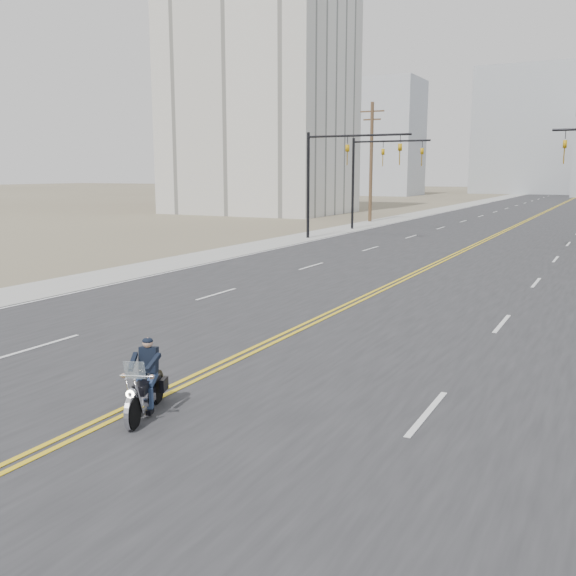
{
  "coord_description": "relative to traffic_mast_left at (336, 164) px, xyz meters",
  "views": [
    {
      "loc": [
        7.9,
        -7.08,
        4.38
      ],
      "look_at": [
        0.77,
        6.57,
        1.6
      ],
      "focal_mm": 40.0,
      "sensor_mm": 36.0,
      "label": 1
    }
  ],
  "objects": [
    {
      "name": "haze_bldg_a",
      "position": [
        -26.02,
        83.0,
        6.06
      ],
      "size": [
        14.0,
        12.0,
        22.0
      ],
      "primitive_type": "cube",
      "color": "#B7BCC6",
      "rests_on": "ground"
    },
    {
      "name": "haze_bldg_d",
      "position": [
        -3.02,
        108.0,
        8.06
      ],
      "size": [
        20.0,
        15.0,
        26.0
      ],
      "primitive_type": "cube",
      "color": "#ADB2B7",
      "rests_on": "ground"
    },
    {
      "name": "road",
      "position": [
        8.98,
        38.0,
        -4.93
      ],
      "size": [
        20.0,
        200.0,
        0.01
      ],
      "primitive_type": "cube",
      "color": "#303033",
      "rests_on": "ground"
    },
    {
      "name": "ground_plane",
      "position": [
        8.98,
        -32.0,
        -4.94
      ],
      "size": [
        400.0,
        400.0,
        0.0
      ],
      "primitive_type": "plane",
      "color": "#776D56",
      "rests_on": "ground"
    },
    {
      "name": "apartment_block",
      "position": [
        -19.02,
        23.0,
        10.06
      ],
      "size": [
        18.0,
        14.0,
        30.0
      ],
      "primitive_type": "cube",
      "color": "silver",
      "rests_on": "ground"
    },
    {
      "name": "traffic_mast_far",
      "position": [
        -0.33,
        8.0,
        -0.06
      ],
      "size": [
        6.1,
        0.26,
        7.0
      ],
      "color": "black",
      "rests_on": "ground"
    },
    {
      "name": "traffic_mast_left",
      "position": [
        0.0,
        0.0,
        0.0
      ],
      "size": [
        7.1,
        0.26,
        7.0
      ],
      "color": "black",
      "rests_on": "ground"
    },
    {
      "name": "sidewalk_left",
      "position": [
        -2.52,
        38.0,
        -4.93
      ],
      "size": [
        3.0,
        200.0,
        0.01
      ],
      "primitive_type": "cube",
      "color": "#A5A5A0",
      "rests_on": "ground"
    },
    {
      "name": "utility_pole_left",
      "position": [
        -3.52,
        16.0,
        0.54
      ],
      "size": [
        2.2,
        0.3,
        10.5
      ],
      "color": "brown",
      "rests_on": "ground"
    },
    {
      "name": "motorcyclist",
      "position": [
        9.43,
        -30.43,
        -4.23
      ],
      "size": [
        1.36,
        1.96,
        1.41
      ],
      "primitive_type": null,
      "rotation": [
        0.0,
        0.0,
        3.5
      ],
      "color": "black",
      "rests_on": "ground"
    },
    {
      "name": "haze_bldg_f",
      "position": [
        -41.02,
        98.0,
        3.06
      ],
      "size": [
        12.0,
        12.0,
        16.0
      ],
      "primitive_type": "cube",
      "color": "#ADB2B7",
      "rests_on": "ground"
    }
  ]
}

